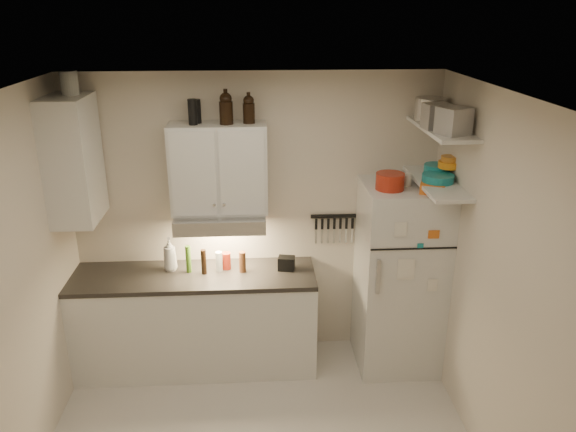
{
  "coord_description": "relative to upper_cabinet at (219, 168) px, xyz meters",
  "views": [
    {
      "loc": [
        -0.0,
        -3.2,
        3.09
      ],
      "look_at": [
        0.25,
        0.9,
        1.55
      ],
      "focal_mm": 35.0,
      "sensor_mm": 36.0,
      "label": 1
    }
  ],
  "objects": [
    {
      "name": "bowl_yellow",
      "position": [
        1.87,
        -0.23,
        0.11
      ],
      "size": [
        0.14,
        0.14,
        0.04
      ],
      "primitive_type": "cylinder",
      "color": "#BC7221",
      "rests_on": "bowl_orange"
    },
    {
      "name": "dutch_oven",
      "position": [
        1.38,
        -0.27,
        -0.06
      ],
      "size": [
        0.29,
        0.29,
        0.13
      ],
      "primitive_type": "cylinder",
      "rotation": [
        0.0,
        0.0,
        -0.31
      ],
      "color": "#9E2412",
      "rests_on": "fridge"
    },
    {
      "name": "range_hood",
      "position": [
        0.0,
        -0.06,
        -0.44
      ],
      "size": [
        0.76,
        0.46,
        0.12
      ],
      "primitive_type": "cube",
      "color": "silver",
      "rests_on": "back_wall"
    },
    {
      "name": "tin_b",
      "position": [
        1.74,
        -0.59,
        0.49
      ],
      "size": [
        0.26,
        0.26,
        0.2
      ],
      "primitive_type": "cube",
      "rotation": [
        0.0,
        0.0,
        0.42
      ],
      "color": "#AAAAAD",
      "rests_on": "shelf_hi"
    },
    {
      "name": "shelf_hi",
      "position": [
        1.75,
        -0.31,
        0.38
      ],
      "size": [
        0.3,
        0.95,
        0.03
      ],
      "primitive_type": "cube",
      "color": "silver",
      "rests_on": "right_wall"
    },
    {
      "name": "bowl_orange",
      "position": [
        1.87,
        -0.23,
        0.06
      ],
      "size": [
        0.18,
        0.18,
        0.05
      ],
      "primitive_type": "cylinder",
      "color": "orange",
      "rests_on": "bowl_teal"
    },
    {
      "name": "fridge",
      "position": [
        1.55,
        -0.18,
        -0.98
      ],
      "size": [
        0.7,
        0.68,
        1.7
      ],
      "primitive_type": "cube",
      "color": "silver",
      "rests_on": "floor"
    },
    {
      "name": "thermos_a",
      "position": [
        -0.16,
        0.03,
        0.47
      ],
      "size": [
        0.09,
        0.09,
        0.19
      ],
      "primitive_type": "cylinder",
      "rotation": [
        0.0,
        0.0,
        -0.41
      ],
      "color": "black",
      "rests_on": "upper_cabinet"
    },
    {
      "name": "vinegar_bottle",
      "position": [
        -0.16,
        -0.13,
        -0.79
      ],
      "size": [
        0.05,
        0.05,
        0.22
      ],
      "primitive_type": "cylinder",
      "rotation": [
        0.0,
        0.0,
        0.05
      ],
      "color": "black",
      "rests_on": "countertop"
    },
    {
      "name": "base_cabinet",
      "position": [
        -0.25,
        -0.14,
        -1.39
      ],
      "size": [
        2.1,
        0.6,
        0.88
      ],
      "primitive_type": "cube",
      "color": "silver",
      "rests_on": "floor"
    },
    {
      "name": "spice_jar",
      "position": [
        1.55,
        -0.19,
        -0.07
      ],
      "size": [
        0.08,
        0.08,
        0.11
      ],
      "primitive_type": "cylinder",
      "rotation": [
        0.0,
        0.0,
        0.29
      ],
      "color": "silver",
      "rests_on": "fridge"
    },
    {
      "name": "side_jar",
      "position": [
        -1.11,
        -0.06,
        0.71
      ],
      "size": [
        0.17,
        0.17,
        0.18
      ],
      "primitive_type": "cylinder",
      "rotation": [
        0.0,
        0.0,
        0.32
      ],
      "color": "silver",
      "rests_on": "side_cabinet"
    },
    {
      "name": "growler_a",
      "position": [
        0.08,
        -0.03,
        0.5
      ],
      "size": [
        0.13,
        0.13,
        0.26
      ],
      "primitive_type": null,
      "rotation": [
        0.0,
        0.0,
        0.2
      ],
      "color": "black",
      "rests_on": "upper_cabinet"
    },
    {
      "name": "red_jar",
      "position": [
        0.03,
        -0.05,
        -0.83
      ],
      "size": [
        0.09,
        0.09,
        0.15
      ],
      "primitive_type": "cylinder",
      "rotation": [
        0.0,
        0.0,
        -0.19
      ],
      "color": "#9E2412",
      "rests_on": "countertop"
    },
    {
      "name": "plates",
      "position": [
        1.75,
        -0.33,
        -0.02
      ],
      "size": [
        0.3,
        0.3,
        0.06
      ],
      "primitive_type": "cylinder",
      "rotation": [
        0.0,
        0.0,
        0.23
      ],
      "color": "teal",
      "rests_on": "shelf_lo"
    },
    {
      "name": "shelf_lo",
      "position": [
        1.75,
        -0.31,
        -0.07
      ],
      "size": [
        0.3,
        0.95,
        0.03
      ],
      "primitive_type": "cube",
      "color": "silver",
      "rests_on": "right_wall"
    },
    {
      "name": "ceiling",
      "position": [
        0.3,
        -1.33,
        0.78
      ],
      "size": [
        3.2,
        3.0,
        0.02
      ],
      "primitive_type": "cube",
      "color": "silver",
      "rests_on": "ground"
    },
    {
      "name": "side_cabinet",
      "position": [
        -1.14,
        -0.14,
        0.12
      ],
      "size": [
        0.33,
        0.55,
        1.0
      ],
      "primitive_type": "cube",
      "color": "silver",
      "rests_on": "left_wall"
    },
    {
      "name": "knife_strip",
      "position": [
        1.0,
        0.15,
        -0.51
      ],
      "size": [
        0.42,
        0.02,
        0.03
      ],
      "primitive_type": "cube",
      "color": "black",
      "rests_on": "back_wall"
    },
    {
      "name": "growler_b",
      "position": [
        0.26,
        0.0,
        0.49
      ],
      "size": [
        0.11,
        0.11,
        0.23
      ],
      "primitive_type": null,
      "rotation": [
        0.0,
        0.0,
        -0.12
      ],
      "color": "black",
      "rests_on": "upper_cabinet"
    },
    {
      "name": "pepper_mill",
      "position": [
        0.17,
        -0.11,
        -0.81
      ],
      "size": [
        0.08,
        0.08,
        0.19
      ],
      "primitive_type": "cylinder",
      "rotation": [
        0.0,
        0.0,
        -0.42
      ],
      "color": "#5A331B",
      "rests_on": "countertop"
    },
    {
      "name": "left_wall",
      "position": [
        -1.31,
        -1.33,
        -0.53
      ],
      "size": [
        0.02,
        3.0,
        2.6
      ],
      "primitive_type": "cube",
      "color": "beige",
      "rests_on": "ground"
    },
    {
      "name": "upper_cabinet",
      "position": [
        0.0,
        0.0,
        0.0
      ],
      "size": [
        0.8,
        0.33,
        0.75
      ],
      "primitive_type": "cube",
      "color": "silver",
      "rests_on": "back_wall"
    },
    {
      "name": "countertop",
      "position": [
        -0.25,
        -0.14,
        -0.93
      ],
      "size": [
        2.1,
        0.62,
        0.04
      ],
      "primitive_type": "cube",
      "color": "#282522",
      "rests_on": "base_cabinet"
    },
    {
      "name": "back_wall",
      "position": [
        0.3,
        0.18,
        -0.53
      ],
      "size": [
        3.2,
        0.02,
        2.6
      ],
      "primitive_type": "cube",
      "color": "beige",
      "rests_on": "ground"
    },
    {
      "name": "tin_a",
      "position": [
        1.68,
        -0.38,
        0.49
      ],
      "size": [
        0.21,
        0.19,
        0.19
      ],
      "primitive_type": "cube",
      "rotation": [
        0.0,
        0.0,
        0.09
      ],
      "color": "#AAAAAD",
      "rests_on": "shelf_hi"
    },
    {
      "name": "oil_bottle",
      "position": [
        -0.29,
        -0.09,
        -0.78
      ],
      "size": [
        0.06,
        0.06,
        0.24
      ],
      "primitive_type": "cylinder",
      "rotation": [
        0.0,
        0.0,
        0.29
      ],
      "color": "#41721C",
      "rests_on": "countertop"
    },
    {
      "name": "thermos_b",
      "position": [
        -0.19,
        -0.04,
        0.48
      ],
      "size": [
        0.08,
        0.08,
        0.2
      ],
      "primitive_type": "cylinder",
      "rotation": [
        0.0,
        0.0,
        0.16
      ],
      "color": "black",
      "rests_on": "upper_cabinet"
    },
    {
      "name": "bowl_teal",
      "position": [
        1.81,
        -0.13,
        -0.01
      ],
      "size": [
        0.22,
        0.22,
        0.09
      ],
      "primitive_type": "cylinder",
      "color": "teal",
      "rests_on": "shelf_lo"
    },
    {
      "name": "book_stack",
      "position": [
        1.72,
        -0.34,
        -0.09
      ],
      "size": [
        0.26,
        0.29,
        0.08
      ],
      "primitive_type": "cube",
      "rotation": [
        0.0,
        0.0,
        -0.37
      ],
      "color": "orange",
      "rests_on": "fridge"
    },
    {
      "name": "clear_bottle",
      "position": [
        -0.03,
        -0.08,
        -0.82
      ],
      "size": [
        0.08,
        0.08,
        0.18
      ],
      "primitive_type": "cylinder",
      "rotation": [
        0.0,
        0.0,
        0.33
      ],
      "color": "silver",
      "rests_on": "countertop"
    },
    {
      "name": "caddy",
      "position": [
        0.56,
        -0.1,
        -0.84
      ],
      "size": [
        0.16,
        0.13,
        0.12
      ],
      "primitive_type": "cube",
      "rotation": [
        0.0,
        0.0,
        -0.19
      ],
      "color": "black",
      "rests_on": "countertop"
    },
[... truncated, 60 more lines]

